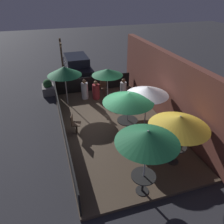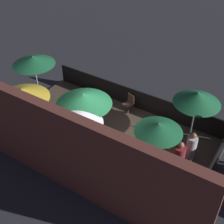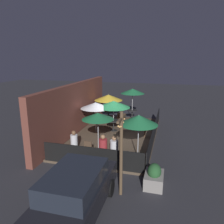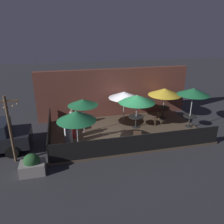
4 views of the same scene
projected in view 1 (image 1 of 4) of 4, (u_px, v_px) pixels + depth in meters
The scene contains 23 objects.
ground_plane at pixel (115, 127), 10.85m from camera, with size 60.00×60.00×0.00m, color #2D2D33.
patio_deck at pixel (115, 126), 10.82m from camera, with size 8.93×5.08×0.12m.
building_wall at pixel (169, 89), 10.71m from camera, with size 10.53×0.36×3.39m.
fence_front at pixel (63, 126), 9.90m from camera, with size 8.73×0.05×0.95m.
fence_side_left at pixel (94, 83), 14.19m from camera, with size 0.05×4.88×0.95m.
patio_umbrella_0 at pixel (148, 136), 6.21m from camera, with size 1.90×1.90×2.48m.
patio_umbrella_1 at pixel (128, 97), 9.30m from camera, with size 2.23×2.23×2.08m.
patio_umbrella_2 at pixel (180, 122), 7.67m from camera, with size 2.18×2.18×2.08m.
patio_umbrella_3 at pixel (64, 71), 11.76m from camera, with size 1.86×1.86×2.25m.
patio_umbrella_4 at pixel (147, 91), 10.01m from camera, with size 1.99×1.99×2.02m.
patio_umbrella_5 at pixel (107, 72), 11.96m from camera, with size 1.73×1.73×2.06m.
dining_table_0 at pixel (143, 179), 7.07m from camera, with size 0.81×0.81×0.72m.
dining_table_1 at pixel (127, 123), 9.95m from camera, with size 0.94×0.94×0.72m.
dining_table_2 at pixel (174, 149), 8.29m from camera, with size 0.86×0.86×0.78m.
patio_chair_0 at pixel (137, 141), 8.88m from camera, with size 0.43×0.43×0.92m.
patio_chair_1 at pixel (104, 87), 13.64m from camera, with size 0.41×0.41×0.94m.
patio_chair_2 at pixel (75, 123), 10.00m from camera, with size 0.50×0.50×0.95m.
patron_0 at pixel (96, 91), 13.13m from camera, with size 0.55×0.55×1.14m.
patron_1 at pixel (123, 88), 13.42m from camera, with size 0.45×0.45×1.14m.
patron_2 at pixel (85, 90), 13.12m from camera, with size 0.56×0.56×1.22m.
planter_box at pixel (48, 88), 14.07m from camera, with size 1.06×0.74×0.96m.
light_post at pixel (62, 60), 14.39m from camera, with size 1.10×0.12×3.25m.
parked_car_0 at pixel (77, 66), 16.46m from camera, with size 4.35×1.82×1.62m.
Camera 1 is at (8.53, -2.82, 6.12)m, focal length 35.00 mm.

